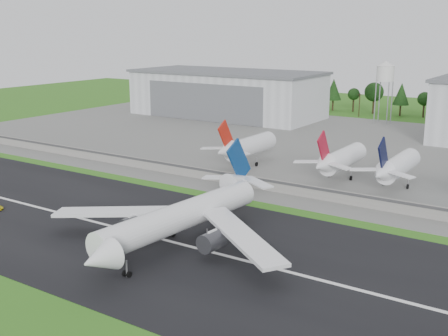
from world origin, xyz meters
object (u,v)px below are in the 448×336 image
Objects in this scene: main_airliner at (180,223)px; parked_jet_navy at (395,167)px; parked_jet_red_a at (245,147)px; parked_jet_red_b at (339,160)px.

parked_jet_navy is at bearing -104.95° from main_airliner.
parked_jet_navy is at bearing -0.02° from parked_jet_red_a.
parked_jet_red_a reaches higher than parked_jet_red_b.
main_airliner reaches higher than parked_jet_navy.
parked_jet_navy is (23.92, 67.01, 1.34)m from main_airliner.
parked_jet_red_a is (-24.95, 67.03, 1.49)m from main_airliner.
parked_jet_red_a is 1.00× the size of parked_jet_navy.
parked_jet_red_b is at bearing -180.00° from parked_jet_navy.
main_airliner is 1.89× the size of parked_jet_navy.
parked_jet_navy is (48.87, -0.02, -0.15)m from parked_jet_red_a.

